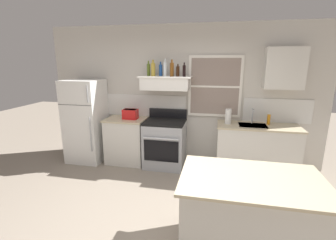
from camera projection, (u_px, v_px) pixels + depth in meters
ground_plane at (152, 229)px, 2.96m from camera, size 16.00×16.00×0.00m
back_wall at (183, 96)px, 4.74m from camera, size 5.40×0.11×2.70m
refrigerator at (86, 121)px, 4.88m from camera, size 0.70×0.72×1.66m
counter_left_of_stove at (127, 140)px, 4.86m from camera, size 0.79×0.63×0.91m
toaster at (130, 114)px, 4.70m from camera, size 0.30×0.20×0.19m
stove_range at (165, 143)px, 4.67m from camera, size 0.76×0.69×1.09m
range_hood_shelf at (166, 83)px, 4.48m from camera, size 0.96×0.52×0.24m
bottle_olive_oil_square at (149, 70)px, 4.52m from camera, size 0.06×0.06×0.28m
bottle_champagne_gold_foil at (153, 69)px, 4.46m from camera, size 0.08×0.08×0.30m
bottle_blue_liqueur at (161, 70)px, 4.49m from camera, size 0.07×0.07×0.26m
bottle_clear_tall at (165, 69)px, 4.40m from camera, size 0.06×0.06×0.31m
bottle_amber_wine at (172, 69)px, 4.34m from camera, size 0.07×0.07×0.30m
bottle_brown_stout at (178, 71)px, 4.38m from camera, size 0.06×0.06×0.22m
bottle_balsamic_dark at (184, 71)px, 4.32m from camera, size 0.06×0.06×0.25m
counter_right_with_sink at (256, 149)px, 4.36m from camera, size 1.43×0.63×0.91m
sink_faucet at (253, 114)px, 4.32m from camera, size 0.03×0.17×0.28m
paper_towel_roll at (228, 116)px, 4.33m from camera, size 0.11×0.11×0.27m
dish_soap_bottle at (269, 119)px, 4.29m from camera, size 0.06×0.06×0.18m
kitchen_island at (249, 218)px, 2.45m from camera, size 1.40×0.90×0.91m
upper_cabinet_right at (284, 68)px, 4.08m from camera, size 0.64×0.32×0.70m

